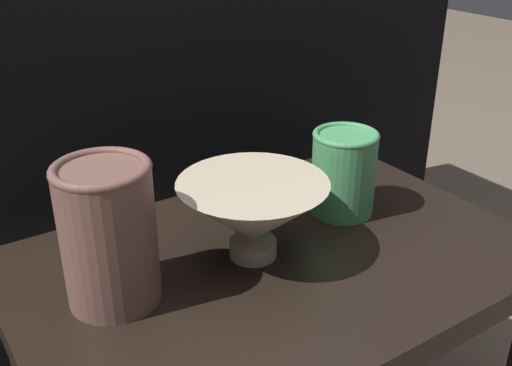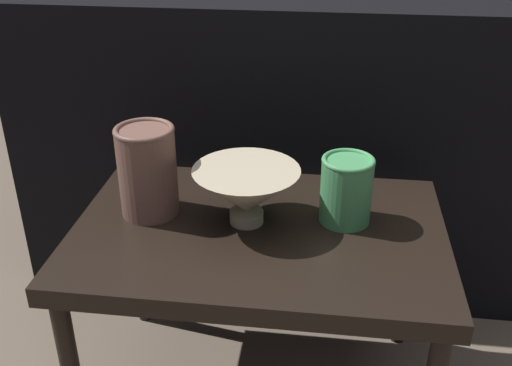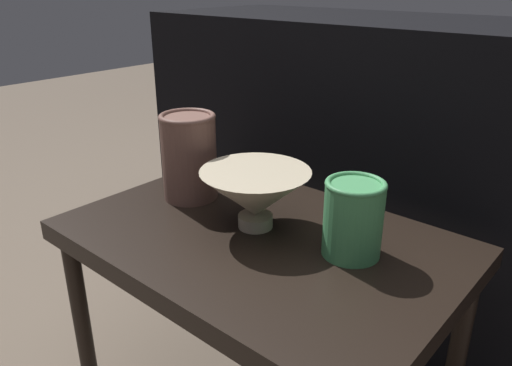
{
  "view_description": "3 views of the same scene",
  "coord_description": "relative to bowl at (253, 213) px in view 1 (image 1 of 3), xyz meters",
  "views": [
    {
      "loc": [
        -0.43,
        -0.6,
        0.92
      ],
      "look_at": [
        -0.02,
        0.02,
        0.55
      ],
      "focal_mm": 42.0,
      "sensor_mm": 36.0,
      "label": 1
    },
    {
      "loc": [
        0.12,
        -1.01,
        1.07
      ],
      "look_at": [
        -0.01,
        0.03,
        0.53
      ],
      "focal_mm": 42.0,
      "sensor_mm": 36.0,
      "label": 2
    },
    {
      "loc": [
        0.55,
        -0.64,
        0.9
      ],
      "look_at": [
        -0.03,
        0.02,
        0.53
      ],
      "focal_mm": 35.0,
      "sensor_mm": 36.0,
      "label": 3
    }
  ],
  "objects": [
    {
      "name": "vase_colorful_right",
      "position": [
        0.2,
        0.03,
        0.0
      ],
      "size": [
        0.1,
        0.1,
        0.14
      ],
      "color": "#47995B",
      "rests_on": "table"
    },
    {
      "name": "vase_textured_left",
      "position": [
        -0.2,
        0.02,
        0.03
      ],
      "size": [
        0.12,
        0.12,
        0.19
      ],
      "color": "brown",
      "rests_on": "table"
    },
    {
      "name": "table",
      "position": [
        0.03,
        -0.02,
        -0.12
      ],
      "size": [
        0.74,
        0.5,
        0.44
      ],
      "color": "black",
      "rests_on": "ground_plane"
    },
    {
      "name": "couch_backdrop",
      "position": [
        0.03,
        0.55,
        -0.11
      ],
      "size": [
        1.41,
        0.5,
        0.8
      ],
      "color": "black",
      "rests_on": "ground_plane"
    },
    {
      "name": "bowl",
      "position": [
        0.0,
        0.0,
        0.0
      ],
      "size": [
        0.21,
        0.21,
        0.12
      ],
      "color": "#C1B293",
      "rests_on": "table"
    }
  ]
}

